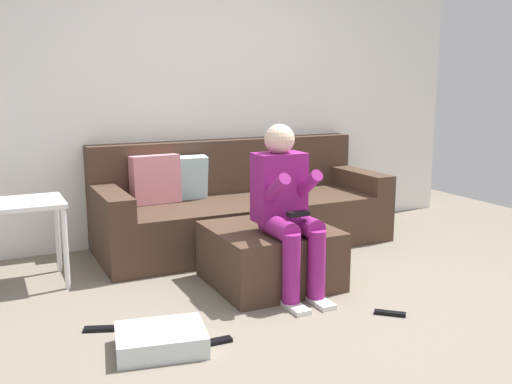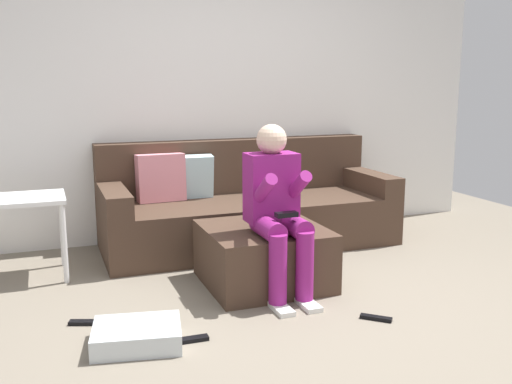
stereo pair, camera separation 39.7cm
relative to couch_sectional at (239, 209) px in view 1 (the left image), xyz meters
The scene contains 10 objects.
ground_plane 1.72m from the couch_sectional, 93.26° to the right, with size 6.73×6.73×0.00m, color slate.
wall_back 1.04m from the couch_sectional, 102.45° to the left, with size 5.18×0.10×2.50m, color white.
couch_sectional is the anchor object (origin of this frame).
ottoman 1.02m from the couch_sectional, 102.29° to the right, with size 0.80×0.78×0.40m, color #473326.
person_seated 1.25m from the couch_sectional, 99.56° to the right, with size 0.33×0.61×1.11m.
storage_bin 2.05m from the couch_sectional, 125.93° to the right, with size 0.46×0.35×0.11m, color silver.
side_table 1.79m from the couch_sectional, behind, with size 0.58×0.47×0.59m.
remote_near_ottoman 1.84m from the couch_sectional, 84.30° to the right, with size 0.19×0.04×0.02m, color black.
remote_by_storage_bin 1.95m from the couch_sectional, 117.69° to the right, with size 0.15×0.05×0.02m, color black.
remote_under_side_table 1.94m from the couch_sectional, 138.58° to the right, with size 0.17×0.05×0.02m, color black.
Camera 1 is at (-1.87, -2.69, 1.39)m, focal length 40.40 mm.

